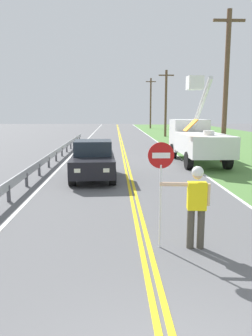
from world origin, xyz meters
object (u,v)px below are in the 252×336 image
object	(u,v)px
utility_bucket_truck	(196,138)
utility_pole_mid	(166,102)
utility_pole_near	(226,85)
flagger_worker	(196,202)
stop_sign_paddle	(161,171)
oncoming_sedan_nearest	(93,160)
utility_pole_far	(151,103)

from	to	relation	value
utility_bucket_truck	utility_pole_mid	distance (m)	20.70
utility_bucket_truck	utility_pole_near	xyz separation A→B (m)	(1.58, -0.10, 3.07)
flagger_worker	utility_pole_near	bearing A→B (deg)	69.48
flagger_worker	stop_sign_paddle	size ratio (longest dim) A/B	0.78
stop_sign_paddle	utility_pole_near	distance (m)	13.85
stop_sign_paddle	utility_bucket_truck	distance (m)	13.12
oncoming_sedan_nearest	stop_sign_paddle	bearing A→B (deg)	-75.79
stop_sign_paddle	utility_pole_near	xyz separation A→B (m)	(5.44, 12.43, 2.77)
flagger_worker	utility_pole_near	distance (m)	13.78
oncoming_sedan_nearest	utility_pole_mid	world-z (taller)	utility_pole_mid
flagger_worker	utility_pole_mid	size ratio (longest dim) A/B	0.23
stop_sign_paddle	oncoming_sedan_nearest	xyz separation A→B (m)	(-1.94, 7.64, -0.88)
flagger_worker	stop_sign_paddle	bearing A→B (deg)	174.63
utility_bucket_truck	utility_pole_near	bearing A→B (deg)	-3.77
utility_bucket_truck	utility_pole_mid	world-z (taller)	utility_pole_mid
flagger_worker	oncoming_sedan_nearest	size ratio (longest dim) A/B	0.44
utility_bucket_truck	utility_pole_near	distance (m)	3.46
oncoming_sedan_nearest	utility_bucket_truck	bearing A→B (deg)	40.14
utility_bucket_truck	utility_pole_far	xyz separation A→B (m)	(1.60, 40.04, 3.16)
utility_bucket_truck	utility_pole_mid	xyz separation A→B (m)	(1.29, 20.49, 2.67)
utility_pole_near	utility_pole_mid	xyz separation A→B (m)	(-0.29, 20.60, -0.41)
utility_pole_far	utility_bucket_truck	bearing A→B (deg)	-92.28
flagger_worker	utility_pole_far	size ratio (longest dim) A/B	0.21
utility_pole_mid	flagger_worker	bearing A→B (deg)	-97.55
utility_pole_mid	oncoming_sedan_nearest	bearing A→B (deg)	-105.60
stop_sign_paddle	utility_bucket_truck	xyz separation A→B (m)	(3.86, 12.53, -0.31)
flagger_worker	utility_pole_far	world-z (taller)	utility_pole_far
stop_sign_paddle	utility_pole_mid	size ratio (longest dim) A/B	0.30
flagger_worker	utility_pole_mid	xyz separation A→B (m)	(4.39, 33.09, 3.02)
stop_sign_paddle	utility_bucket_truck	bearing A→B (deg)	72.87
utility_bucket_truck	flagger_worker	bearing A→B (deg)	-103.80
oncoming_sedan_nearest	utility_pole_far	size ratio (longest dim) A/B	0.48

